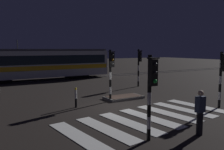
{
  "coord_description": "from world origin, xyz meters",
  "views": [
    {
      "loc": [
        -7.02,
        -10.99,
        3.22
      ],
      "look_at": [
        1.45,
        3.32,
        1.4
      ],
      "focal_mm": 37.76,
      "sensor_mm": 36.0,
      "label": 1
    }
  ],
  "objects_px": {
    "tram": "(41,63)",
    "bollard_island_edge": "(76,98)",
    "traffic_light_median_centre": "(111,68)",
    "pedestrian_waiting_at_kerb": "(200,112)",
    "traffic_light_kerb_mid_left": "(151,85)",
    "traffic_light_corner_near_right": "(222,71)",
    "traffic_light_corner_far_right": "(139,62)"
  },
  "relations": [
    {
      "from": "traffic_light_corner_far_right",
      "to": "bollard_island_edge",
      "type": "relative_size",
      "value": 2.91
    },
    {
      "from": "tram",
      "to": "pedestrian_waiting_at_kerb",
      "type": "distance_m",
      "value": 19.3
    },
    {
      "from": "tram",
      "to": "bollard_island_edge",
      "type": "distance_m",
      "value": 13.04
    },
    {
      "from": "traffic_light_kerb_mid_left",
      "to": "bollard_island_edge",
      "type": "height_order",
      "value": "traffic_light_kerb_mid_left"
    },
    {
      "from": "traffic_light_kerb_mid_left",
      "to": "tram",
      "type": "xyz_separation_m",
      "value": [
        0.86,
        18.79,
        -0.26
      ]
    },
    {
      "from": "bollard_island_edge",
      "to": "traffic_light_corner_near_right",
      "type": "bearing_deg",
      "value": -31.47
    },
    {
      "from": "traffic_light_corner_far_right",
      "to": "traffic_light_median_centre",
      "type": "xyz_separation_m",
      "value": [
        -5.06,
        -3.85,
        -0.02
      ]
    },
    {
      "from": "tram",
      "to": "pedestrian_waiting_at_kerb",
      "type": "bearing_deg",
      "value": -86.63
    },
    {
      "from": "traffic_light_median_centre",
      "to": "tram",
      "type": "bearing_deg",
      "value": 95.2
    },
    {
      "from": "tram",
      "to": "bollard_island_edge",
      "type": "xyz_separation_m",
      "value": [
        -1.28,
        -12.92,
        -1.19
      ]
    },
    {
      "from": "traffic_light_corner_far_right",
      "to": "tram",
      "type": "distance_m",
      "value": 10.76
    },
    {
      "from": "tram",
      "to": "pedestrian_waiting_at_kerb",
      "type": "relative_size",
      "value": 8.68
    },
    {
      "from": "traffic_light_kerb_mid_left",
      "to": "traffic_light_corner_far_right",
      "type": "height_order",
      "value": "traffic_light_corner_far_right"
    },
    {
      "from": "traffic_light_median_centre",
      "to": "pedestrian_waiting_at_kerb",
      "type": "height_order",
      "value": "traffic_light_median_centre"
    },
    {
      "from": "pedestrian_waiting_at_kerb",
      "to": "bollard_island_edge",
      "type": "distance_m",
      "value": 6.78
    },
    {
      "from": "traffic_light_corner_near_right",
      "to": "tram",
      "type": "xyz_separation_m",
      "value": [
        -5.53,
        17.09,
        -0.29
      ]
    },
    {
      "from": "pedestrian_waiting_at_kerb",
      "to": "traffic_light_median_centre",
      "type": "bearing_deg",
      "value": 89.85
    },
    {
      "from": "traffic_light_corner_far_right",
      "to": "tram",
      "type": "xyz_separation_m",
      "value": [
        -6.21,
        8.78,
        -0.38
      ]
    },
    {
      "from": "bollard_island_edge",
      "to": "traffic_light_median_centre",
      "type": "bearing_deg",
      "value": 6.86
    },
    {
      "from": "traffic_light_median_centre",
      "to": "tram",
      "type": "height_order",
      "value": "tram"
    },
    {
      "from": "traffic_light_corner_far_right",
      "to": "traffic_light_median_centre",
      "type": "bearing_deg",
      "value": -142.71
    },
    {
      "from": "bollard_island_edge",
      "to": "tram",
      "type": "bearing_deg",
      "value": 84.34
    },
    {
      "from": "traffic_light_corner_near_right",
      "to": "traffic_light_kerb_mid_left",
      "type": "bearing_deg",
      "value": -165.14
    },
    {
      "from": "traffic_light_corner_near_right",
      "to": "traffic_light_median_centre",
      "type": "xyz_separation_m",
      "value": [
        -4.38,
        4.46,
        0.07
      ]
    },
    {
      "from": "traffic_light_kerb_mid_left",
      "to": "tram",
      "type": "relative_size",
      "value": 0.2
    },
    {
      "from": "tram",
      "to": "traffic_light_corner_near_right",
      "type": "bearing_deg",
      "value": -72.07
    },
    {
      "from": "tram",
      "to": "traffic_light_corner_far_right",
      "type": "bearing_deg",
      "value": -54.72
    },
    {
      "from": "tram",
      "to": "traffic_light_median_centre",
      "type": "bearing_deg",
      "value": -84.8
    },
    {
      "from": "traffic_light_corner_near_right",
      "to": "pedestrian_waiting_at_kerb",
      "type": "xyz_separation_m",
      "value": [
        -4.4,
        -2.15,
        -1.16
      ]
    },
    {
      "from": "traffic_light_median_centre",
      "to": "pedestrian_waiting_at_kerb",
      "type": "relative_size",
      "value": 1.87
    },
    {
      "from": "pedestrian_waiting_at_kerb",
      "to": "bollard_island_edge",
      "type": "xyz_separation_m",
      "value": [
        -2.41,
        6.32,
        -0.32
      ]
    },
    {
      "from": "traffic_light_corner_near_right",
      "to": "bollard_island_edge",
      "type": "relative_size",
      "value": 2.78
    }
  ]
}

